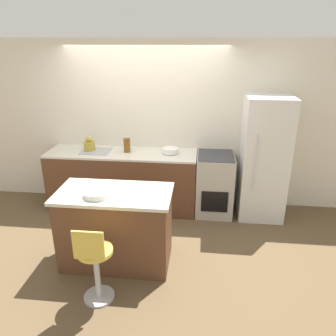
{
  "coord_description": "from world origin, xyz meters",
  "views": [
    {
      "loc": [
        0.89,
        -4.36,
        2.57
      ],
      "look_at": [
        0.45,
        -0.36,
        0.99
      ],
      "focal_mm": 35.0,
      "sensor_mm": 36.0,
      "label": 1
    }
  ],
  "objects_px": {
    "oven_range": "(214,184)",
    "mixing_bowl": "(170,150)",
    "kettle": "(89,145)",
    "stool_chair": "(95,264)",
    "refrigerator": "(264,159)"
  },
  "relations": [
    {
      "from": "oven_range",
      "to": "mixing_bowl",
      "type": "distance_m",
      "value": 0.87
    },
    {
      "from": "mixing_bowl",
      "to": "kettle",
      "type": "bearing_deg",
      "value": -180.0
    },
    {
      "from": "oven_range",
      "to": "stool_chair",
      "type": "bearing_deg",
      "value": -121.0
    },
    {
      "from": "oven_range",
      "to": "kettle",
      "type": "relative_size",
      "value": 4.34
    },
    {
      "from": "refrigerator",
      "to": "stool_chair",
      "type": "distance_m",
      "value": 2.88
    },
    {
      "from": "stool_chair",
      "to": "refrigerator",
      "type": "bearing_deg",
      "value": 46.74
    },
    {
      "from": "refrigerator",
      "to": "stool_chair",
      "type": "height_order",
      "value": "refrigerator"
    },
    {
      "from": "refrigerator",
      "to": "stool_chair",
      "type": "xyz_separation_m",
      "value": [
        -1.95,
        -2.07,
        -0.48
      ]
    },
    {
      "from": "refrigerator",
      "to": "kettle",
      "type": "distance_m",
      "value": 2.68
    },
    {
      "from": "oven_range",
      "to": "stool_chair",
      "type": "height_order",
      "value": "oven_range"
    },
    {
      "from": "refrigerator",
      "to": "mixing_bowl",
      "type": "relative_size",
      "value": 7.62
    },
    {
      "from": "oven_range",
      "to": "mixing_bowl",
      "type": "height_order",
      "value": "mixing_bowl"
    },
    {
      "from": "stool_chair",
      "to": "kettle",
      "type": "height_order",
      "value": "kettle"
    },
    {
      "from": "refrigerator",
      "to": "mixing_bowl",
      "type": "distance_m",
      "value": 1.4
    },
    {
      "from": "refrigerator",
      "to": "stool_chair",
      "type": "bearing_deg",
      "value": -133.26
    }
  ]
}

